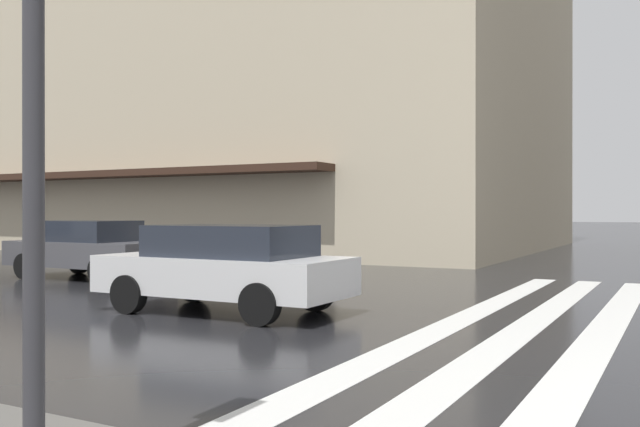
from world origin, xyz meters
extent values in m
cube|color=silver|center=(4.00, 2.85, 0.00)|extent=(13.00, 0.50, 0.01)
cube|color=silver|center=(4.00, 3.85, 0.00)|extent=(13.00, 0.50, 0.01)
cube|color=silver|center=(4.00, 4.85, 0.00)|extent=(13.00, 0.50, 0.01)
cube|color=beige|center=(21.68, 21.86, 8.52)|extent=(18.35, 29.51, 17.04)
cube|color=#382319|center=(11.90, 21.86, 3.00)|extent=(1.20, 20.66, 0.24)
cylinder|color=#333338|center=(-3.81, 5.12, 1.98)|extent=(0.12, 0.12, 3.67)
cube|color=silver|center=(2.50, 8.46, 0.61)|extent=(1.75, 4.10, 0.60)
cube|color=#232833|center=(2.50, 8.31, 1.16)|extent=(1.54, 2.46, 0.50)
cylinder|color=black|center=(1.68, 9.71, 0.31)|extent=(0.20, 0.62, 0.62)
cylinder|color=black|center=(3.33, 9.71, 0.31)|extent=(0.20, 0.62, 0.62)
cylinder|color=black|center=(1.68, 7.21, 0.31)|extent=(0.20, 0.62, 0.62)
cylinder|color=black|center=(3.33, 7.21, 0.31)|extent=(0.20, 0.62, 0.62)
cube|color=#4C4C51|center=(5.50, 14.71, 0.61)|extent=(1.75, 4.10, 0.60)
cube|color=#232833|center=(5.50, 14.86, 1.16)|extent=(1.54, 2.46, 0.50)
cylinder|color=black|center=(6.33, 13.46, 0.31)|extent=(0.20, 0.62, 0.62)
cylinder|color=black|center=(4.67, 13.46, 0.31)|extent=(0.20, 0.62, 0.62)
cylinder|color=black|center=(6.33, 15.96, 0.31)|extent=(0.20, 0.62, 0.62)
cylinder|color=black|center=(4.67, 15.96, 0.31)|extent=(0.20, 0.62, 0.62)
camera|label=1|loc=(-6.44, 1.86, 1.62)|focal=38.31mm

